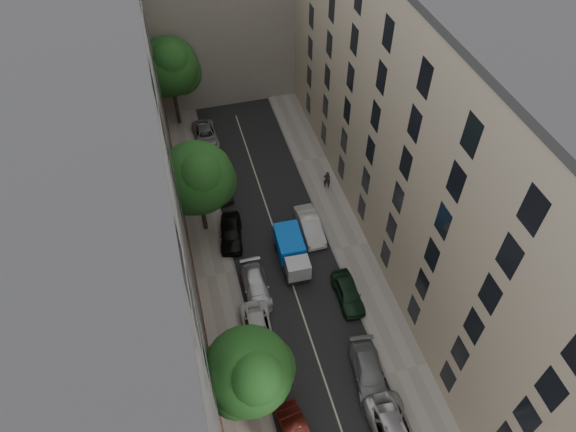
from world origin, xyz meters
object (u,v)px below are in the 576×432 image
object	(u,v)px
car_right_2	(348,293)
lamp_post	(239,369)
tree_near	(251,373)
car_left_6	(206,135)
pedestrian	(327,179)
car_right_1	(368,372)
car_left_2	(258,330)
car_left_3	(256,286)
car_left_4	(231,233)
tree_far	(171,69)
car_right_3	(310,226)
tree_mid	(199,180)
car_left_5	(220,187)
tarp_truck	(292,251)

from	to	relation	value
car_right_2	lamp_post	world-z (taller)	lamp_post
tree_near	lamp_post	bearing A→B (deg)	114.14
car_left_6	pedestrian	xyz separation A→B (m)	(9.38, -9.52, 0.37)
car_right_1	car_right_2	size ratio (longest dim) A/B	1.15
car_left_2	car_left_3	world-z (taller)	car_left_3
car_left_4	tree_far	xyz separation A→B (m)	(-2.12, 16.49, 5.64)
car_right_1	car_left_6	bearing A→B (deg)	111.03
car_left_2	lamp_post	bearing A→B (deg)	-111.41
car_right_3	tree_mid	world-z (taller)	tree_mid
car_left_2	car_right_1	world-z (taller)	car_right_1
car_right_1	pedestrian	world-z (taller)	pedestrian
car_left_5	car_right_2	bearing A→B (deg)	-69.45
tarp_truck	car_left_5	size ratio (longest dim) A/B	1.25
tree_near	car_left_4	bearing A→B (deg)	84.87
car_left_5	tarp_truck	bearing A→B (deg)	-73.20
car_left_4	lamp_post	distance (m)	13.78
tree_near	car_left_2	bearing A→B (deg)	75.22
car_left_3	car_right_1	xyz separation A→B (m)	(5.60, -8.60, 0.02)
lamp_post	car_left_6	bearing A→B (deg)	86.02
car_right_3	tarp_truck	bearing A→B (deg)	-131.80
car_left_5	tree_far	size ratio (longest dim) A/B	0.42
car_left_6	lamp_post	bearing A→B (deg)	-94.69
car_left_4	tree_near	world-z (taller)	tree_near
tree_far	pedestrian	xyz separation A→B (m)	(11.50, -12.81, -5.36)
tarp_truck	car_right_2	size ratio (longest dim) A/B	1.17
tree_near	tree_far	bearing A→B (deg)	91.51
tree_near	car_right_3	bearing A→B (deg)	60.38
tarp_truck	car_right_1	bearing A→B (deg)	-75.56
car_left_4	car_left_5	world-z (taller)	car_left_4
car_left_6	tree_far	size ratio (longest dim) A/B	0.50
tree_near	tarp_truck	bearing A→B (deg)	63.67
car_left_2	pedestrian	world-z (taller)	pedestrian
tarp_truck	car_left_6	world-z (taller)	tarp_truck
tarp_truck	lamp_post	xyz separation A→B (m)	(-5.97, -9.76, 2.61)
car_right_3	tree_near	distance (m)	16.25
car_right_1	tree_far	bearing A→B (deg)	113.40
car_right_2	tarp_truck	bearing A→B (deg)	125.49
car_left_4	tree_near	bearing A→B (deg)	-85.34
car_left_6	lamp_post	xyz separation A→B (m)	(-1.84, -26.50, 3.18)
car_left_2	car_right_3	xyz separation A→B (m)	(6.30, 8.24, 0.10)
car_left_3	pedestrian	bearing A→B (deg)	48.36
car_left_5	car_left_6	bearing A→B (deg)	83.59
car_left_2	car_left_5	bearing A→B (deg)	94.00
car_left_5	lamp_post	bearing A→B (deg)	-102.89
car_left_3	car_right_3	xyz separation A→B (m)	(5.60, 4.64, 0.08)
tree_far	lamp_post	size ratio (longest dim) A/B	1.59
tarp_truck	car_right_3	world-z (taller)	tarp_truck
car_left_5	car_left_3	bearing A→B (deg)	-93.41
car_left_4	car_left_6	size ratio (longest dim) A/B	0.93
car_right_1	lamp_post	world-z (taller)	lamp_post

